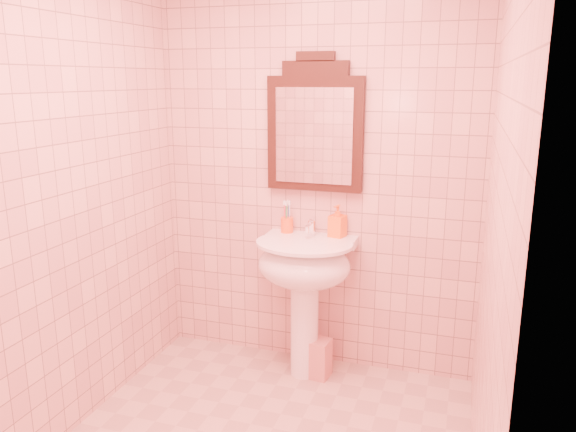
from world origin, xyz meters
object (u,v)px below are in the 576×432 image
(pedestal_sink, at_px, (304,274))
(soap_dispenser, at_px, (337,221))
(toothbrush_cup, at_px, (287,225))
(towel, at_px, (314,357))
(mirror, at_px, (315,128))

(pedestal_sink, distance_m, soap_dispenser, 0.38)
(soap_dispenser, bearing_deg, pedestal_sink, -118.41)
(pedestal_sink, bearing_deg, toothbrush_cup, 134.63)
(pedestal_sink, xyz_separation_m, soap_dispenser, (0.16, 0.17, 0.30))
(toothbrush_cup, distance_m, soap_dispenser, 0.33)
(toothbrush_cup, distance_m, towel, 0.84)
(pedestal_sink, height_order, towel, pedestal_sink)
(toothbrush_cup, bearing_deg, pedestal_sink, -45.37)
(mirror, relative_size, soap_dispenser, 4.13)
(mirror, height_order, towel, mirror)
(pedestal_sink, bearing_deg, soap_dispenser, 46.64)
(pedestal_sink, height_order, soap_dispenser, soap_dispenser)
(soap_dispenser, bearing_deg, mirror, -177.17)
(mirror, relative_size, towel, 3.37)
(soap_dispenser, relative_size, towel, 0.82)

